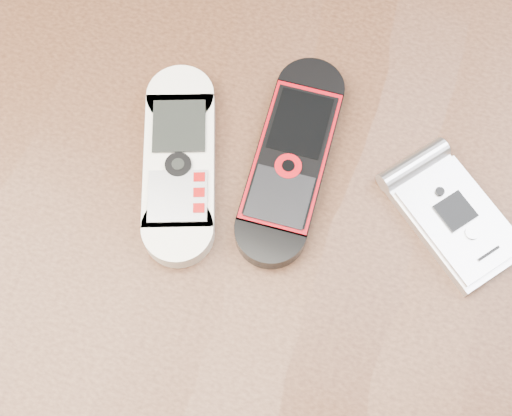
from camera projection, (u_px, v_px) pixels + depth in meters
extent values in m
plane|color=#472B19|center=(253.00, 370.00, 1.18)|extent=(4.00, 4.00, 0.00)
cube|color=black|center=(249.00, 220.00, 0.50)|extent=(1.20, 0.80, 0.03)
cube|color=white|center=(180.00, 162.00, 0.49)|extent=(0.09, 0.15, 0.02)
cube|color=black|center=(291.00, 158.00, 0.49)|extent=(0.05, 0.16, 0.02)
cube|color=silver|center=(455.00, 218.00, 0.47)|extent=(0.11, 0.11, 0.02)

